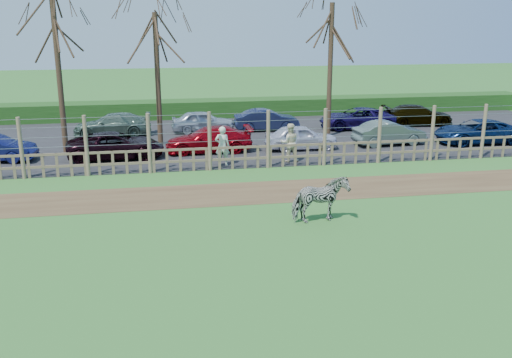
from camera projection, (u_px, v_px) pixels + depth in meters
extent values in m
plane|color=#528A45|center=(237.00, 240.00, 16.61)|extent=(120.00, 120.00, 0.00)
cube|color=brown|center=(220.00, 194.00, 20.87)|extent=(34.00, 2.80, 0.01)
cube|color=#232326|center=(198.00, 139.00, 30.34)|extent=(44.00, 13.00, 0.04)
cube|color=#1E4716|center=(190.00, 109.00, 36.83)|extent=(46.00, 2.00, 1.10)
cube|color=brown|center=(210.00, 160.00, 24.06)|extent=(30.00, 0.06, 0.10)
cube|color=brown|center=(210.00, 148.00, 23.93)|extent=(30.00, 0.06, 0.10)
cylinder|color=brown|center=(21.00, 148.00, 22.59)|extent=(0.16, 0.16, 2.50)
cylinder|color=brown|center=(86.00, 146.00, 23.01)|extent=(0.16, 0.16, 2.50)
cylinder|color=brown|center=(149.00, 144.00, 23.43)|extent=(0.16, 0.16, 2.50)
cylinder|color=brown|center=(210.00, 141.00, 23.85)|extent=(0.16, 0.16, 2.50)
cylinder|color=brown|center=(268.00, 139.00, 24.26)|extent=(0.16, 0.16, 2.50)
cylinder|color=brown|center=(325.00, 137.00, 24.68)|extent=(0.16, 0.16, 2.50)
cylinder|color=brown|center=(379.00, 135.00, 25.10)|extent=(0.16, 0.16, 2.50)
cylinder|color=brown|center=(432.00, 133.00, 25.52)|extent=(0.16, 0.16, 2.50)
cylinder|color=brown|center=(483.00, 131.00, 25.93)|extent=(0.16, 0.16, 2.50)
cylinder|color=gray|center=(210.00, 141.00, 23.85)|extent=(30.00, 0.02, 0.02)
cylinder|color=gray|center=(210.00, 132.00, 23.74)|extent=(30.00, 0.02, 0.02)
cylinder|color=gray|center=(209.00, 123.00, 23.63)|extent=(30.00, 0.02, 0.02)
cylinder|color=gray|center=(209.00, 114.00, 23.53)|extent=(30.00, 0.02, 0.02)
cylinder|color=#3D2B1E|center=(59.00, 74.00, 26.34)|extent=(0.26, 0.26, 7.50)
cylinder|color=#3D2B1E|center=(158.00, 80.00, 28.18)|extent=(0.26, 0.26, 6.50)
cylinder|color=#3D2B1E|center=(330.00, 72.00, 30.09)|extent=(0.26, 0.26, 7.00)
imported|color=gray|center=(320.00, 200.00, 17.87)|extent=(1.87, 1.08, 1.48)
imported|color=silver|center=(222.00, 146.00, 24.59)|extent=(0.70, 0.54, 1.72)
imported|color=beige|center=(290.00, 143.00, 25.25)|extent=(0.87, 0.70, 1.72)
sphere|color=black|center=(307.00, 196.00, 20.34)|extent=(0.23, 0.23, 0.23)
sphere|color=black|center=(311.00, 193.00, 20.34)|extent=(0.11, 0.11, 0.11)
imported|color=black|center=(116.00, 145.00, 25.92)|extent=(4.40, 2.18, 1.20)
imported|color=#97060F|center=(209.00, 140.00, 27.17)|extent=(4.15, 1.72, 1.20)
imported|color=silver|center=(301.00, 137.00, 27.74)|extent=(3.53, 1.44, 1.20)
imported|color=slate|center=(389.00, 133.00, 28.72)|extent=(3.74, 1.57, 1.20)
imported|color=#0A1E48|center=(477.00, 131.00, 29.11)|extent=(4.37, 2.10, 1.20)
imported|color=#516A5A|center=(112.00, 124.00, 31.00)|extent=(4.16, 1.75, 1.20)
imported|color=#ABB5C3|center=(203.00, 121.00, 31.97)|extent=(3.56, 1.51, 1.20)
imported|color=#1B2241|center=(266.00, 120.00, 32.40)|extent=(3.67, 1.34, 1.20)
imported|color=#180E47|center=(357.00, 118.00, 32.90)|extent=(4.50, 2.42, 1.20)
imported|color=black|center=(418.00, 115.00, 34.01)|extent=(4.27, 2.04, 1.20)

